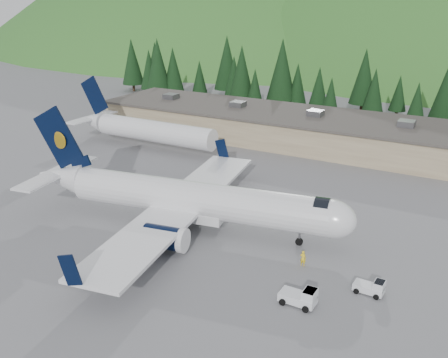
% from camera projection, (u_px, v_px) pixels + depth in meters
% --- Properties ---
extents(ground, '(600.00, 600.00, 0.00)m').
position_uv_depth(ground, '(198.00, 229.00, 56.09)').
color(ground, slate).
extents(airliner, '(38.28, 36.09, 12.72)m').
position_uv_depth(airliner, '(188.00, 199.00, 55.26)').
color(airliner, white).
rests_on(airliner, ground).
extents(second_airliner, '(27.50, 11.00, 10.05)m').
position_uv_depth(second_airliner, '(142.00, 129.00, 84.32)').
color(second_airliner, white).
rests_on(second_airliner, ground).
extents(baggage_tug_a, '(3.13, 1.92, 1.66)m').
position_uv_depth(baggage_tug_a, '(301.00, 297.00, 42.14)').
color(baggage_tug_a, silver).
rests_on(baggage_tug_a, ground).
extents(baggage_tug_b, '(2.66, 1.67, 1.39)m').
position_uv_depth(baggage_tug_b, '(372.00, 287.00, 43.76)').
color(baggage_tug_b, silver).
rests_on(baggage_tug_b, ground).
extents(terminal_building, '(71.00, 17.00, 6.10)m').
position_uv_depth(terminal_building, '(287.00, 126.00, 88.52)').
color(terminal_building, '#8F795B').
rests_on(terminal_building, ground).
extents(ramp_worker, '(0.60, 0.41, 1.62)m').
position_uv_depth(ramp_worker, '(303.00, 258.00, 48.18)').
color(ramp_worker, yellow).
rests_on(ramp_worker, ground).
extents(tree_line, '(112.10, 19.06, 14.40)m').
position_uv_depth(tree_line, '(335.00, 80.00, 104.94)').
color(tree_line, black).
rests_on(tree_line, ground).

